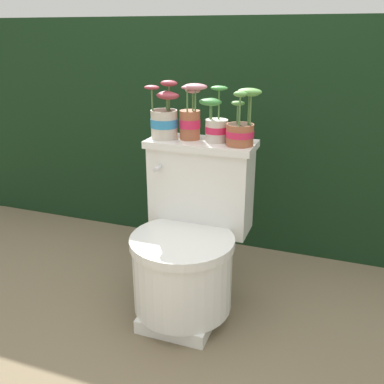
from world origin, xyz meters
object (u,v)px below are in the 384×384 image
(potted_plant_middle, at_px, (216,123))
(toilet, at_px, (189,243))
(potted_plant_left, at_px, (164,118))
(potted_plant_midright, at_px, (241,127))
(potted_plant_midleft, at_px, (191,118))

(potted_plant_middle, bearing_deg, toilet, -109.99)
(potted_plant_left, distance_m, potted_plant_midright, 0.34)
(toilet, distance_m, potted_plant_midright, 0.53)
(toilet, bearing_deg, potted_plant_midright, 36.56)
(toilet, distance_m, potted_plant_midleft, 0.53)
(toilet, height_order, potted_plant_midleft, potted_plant_midleft)
(potted_plant_left, distance_m, potted_plant_middle, 0.22)
(potted_plant_midleft, xyz_separation_m, potted_plant_middle, (0.11, 0.00, -0.01))
(potted_plant_midleft, xyz_separation_m, potted_plant_midright, (0.23, -0.03, -0.02))
(toilet, distance_m, potted_plant_middle, 0.52)
(potted_plant_left, relative_size, potted_plant_middle, 1.07)
(toilet, relative_size, potted_plant_midleft, 3.08)
(toilet, xyz_separation_m, potted_plant_left, (-0.16, 0.14, 0.50))
(toilet, bearing_deg, potted_plant_left, 139.32)
(potted_plant_midleft, bearing_deg, toilet, -72.19)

